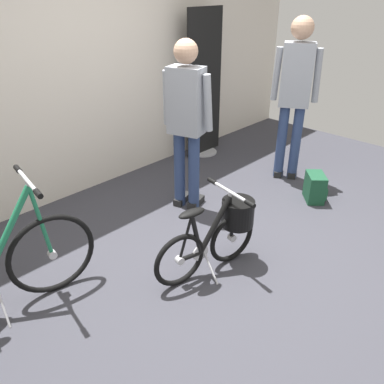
{
  "coord_description": "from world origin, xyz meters",
  "views": [
    {
      "loc": [
        -2.13,
        -1.65,
        2.05
      ],
      "look_at": [
        -0.1,
        0.3,
        0.55
      ],
      "focal_mm": 36.79,
      "sensor_mm": 36.0,
      "label": 1
    }
  ],
  "objects": [
    {
      "name": "back_wall",
      "position": [
        0.0,
        1.97,
        1.39
      ],
      "size": [
        6.98,
        0.1,
        2.79
      ],
      "primitive_type": "cube",
      "color": "silver",
      "rests_on": "ground_plane"
    },
    {
      "name": "folding_bike_foreground",
      "position": [
        -0.13,
        -0.03,
        0.34
      ],
      "size": [
        0.94,
        0.53,
        0.68
      ],
      "color": "black",
      "rests_on": "ground_plane"
    },
    {
      "name": "visitor_near_wall",
      "position": [
        0.39,
        0.84,
        0.94
      ],
      "size": [
        0.34,
        0.51,
        1.64
      ],
      "color": "navy",
      "rests_on": "ground_plane"
    },
    {
      "name": "ground_plane",
      "position": [
        0.0,
        0.0,
        0.0
      ],
      "size": [
        6.98,
        6.98,
        0.0
      ],
      "primitive_type": "plane",
      "color": "#38383F"
    },
    {
      "name": "floor_banner_stand",
      "position": [
        1.58,
        1.69,
        0.82
      ],
      "size": [
        0.6,
        0.36,
        1.81
      ],
      "color": "#B7B7BC",
      "rests_on": "ground_plane"
    },
    {
      "name": "visitor_browsing",
      "position": [
        1.7,
        0.49,
        1.03
      ],
      "size": [
        0.38,
        0.46,
        1.77
      ],
      "color": "navy",
      "rests_on": "ground_plane"
    },
    {
      "name": "backpack_on_floor",
      "position": [
        1.42,
        -0.05,
        0.15
      ],
      "size": [
        0.31,
        0.31,
        0.3
      ],
      "color": "#19472D",
      "rests_on": "ground_plane"
    }
  ]
}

